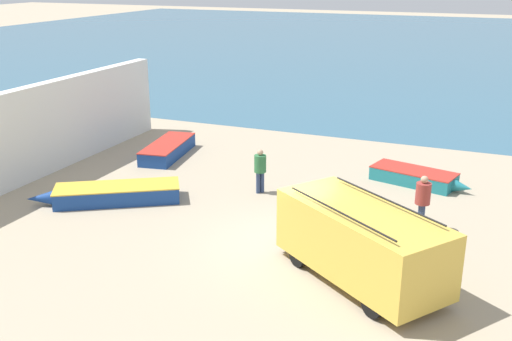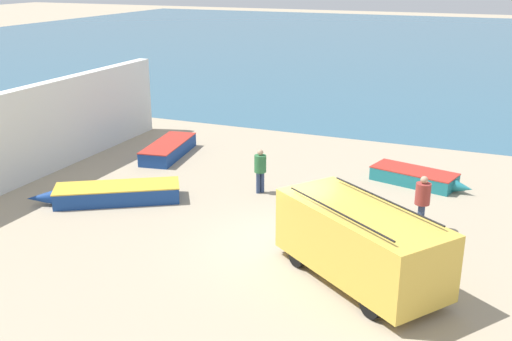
# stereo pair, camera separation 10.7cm
# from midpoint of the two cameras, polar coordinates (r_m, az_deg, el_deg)

# --- Properties ---
(ground_plane) EXTENTS (200.00, 200.00, 0.00)m
(ground_plane) POSITION_cam_midpoint_polar(r_m,az_deg,el_deg) (17.80, 3.04, -7.06)
(ground_plane) COLOR tan
(sea_water) EXTENTS (120.00, 80.00, 0.01)m
(sea_water) POSITION_cam_midpoint_polar(r_m,az_deg,el_deg) (67.76, 18.55, 11.25)
(sea_water) COLOR #33607A
(sea_water) RESTS_ON ground_plane
(harbor_wall) EXTENTS (0.50, 17.70, 3.54)m
(harbor_wall) POSITION_cam_midpoint_polar(r_m,az_deg,el_deg) (23.75, -21.92, 2.81)
(harbor_wall) COLOR silver
(harbor_wall) RESTS_ON ground_plane
(parked_van) EXTENTS (5.09, 4.42, 2.13)m
(parked_van) POSITION_cam_midpoint_polar(r_m,az_deg,el_deg) (15.62, 9.99, -6.66)
(parked_van) COLOR gold
(parked_van) RESTS_ON ground_plane
(fishing_rowboat_0) EXTENTS (4.88, 3.51, 0.58)m
(fishing_rowboat_0) POSITION_cam_midpoint_polar(r_m,az_deg,el_deg) (21.41, -13.38, -2.15)
(fishing_rowboat_0) COLOR navy
(fishing_rowboat_0) RESTS_ON ground_plane
(fishing_rowboat_1) EXTENTS (1.83, 4.49, 0.60)m
(fishing_rowboat_1) POSITION_cam_midpoint_polar(r_m,az_deg,el_deg) (26.31, -8.09, 2.13)
(fishing_rowboat_1) COLOR navy
(fishing_rowboat_1) RESTS_ON ground_plane
(fishing_rowboat_2) EXTENTS (3.86, 2.00, 0.53)m
(fishing_rowboat_2) POSITION_cam_midpoint_polar(r_m,az_deg,el_deg) (23.31, 15.21, -0.63)
(fishing_rowboat_2) COLOR #1E757F
(fishing_rowboat_2) RESTS_ON ground_plane
(fisherman_0) EXTENTS (0.43, 0.43, 1.63)m
(fisherman_0) POSITION_cam_midpoint_polar(r_m,az_deg,el_deg) (21.41, 0.55, 0.33)
(fisherman_0) COLOR navy
(fisherman_0) RESTS_ON ground_plane
(fisherman_1) EXTENTS (0.46, 0.46, 1.76)m
(fisherman_1) POSITION_cam_midpoint_polar(r_m,az_deg,el_deg) (19.06, 15.73, -2.54)
(fisherman_1) COLOR navy
(fisherman_1) RESTS_ON ground_plane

